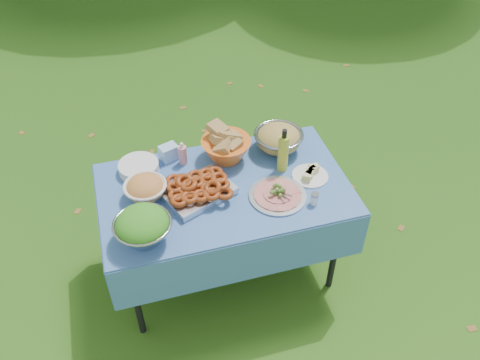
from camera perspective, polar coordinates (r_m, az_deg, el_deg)
name	(u,v)px	position (r m, az deg, el deg)	size (l,w,h in m)	color
ground	(227,268)	(3.55, -1.51, -9.89)	(80.00, 80.00, 0.00)	#13370A
picnic_table	(226,231)	(3.25, -1.63, -5.79)	(1.46, 0.86, 0.76)	#74A5DE
salad_bowl	(143,227)	(2.68, -10.87, -5.16)	(0.30, 0.30, 0.20)	#95989E
pasta_bowl_white	(145,188)	(2.93, -10.59, -0.90)	(0.24, 0.24, 0.13)	silver
plate_stack	(139,167)	(3.13, -11.30, 1.40)	(0.24, 0.24, 0.06)	silver
wipes_box	(169,152)	(3.18, -8.00, 3.08)	(0.11, 0.08, 0.10)	#9CCAF7
sanitizer_bottle	(182,153)	(3.12, -6.48, 3.01)	(0.05, 0.05, 0.15)	pink
bread_bowl	(226,145)	(3.13, -1.58, 3.97)	(0.31, 0.31, 0.21)	orange
pasta_bowl_steel	(279,138)	(3.22, 4.35, 4.69)	(0.31, 0.31, 0.16)	#95989E
fried_tray	(198,189)	(2.92, -4.74, -1.06)	(0.38, 0.27, 0.09)	silver
charcuterie_platter	(278,191)	(2.91, 4.27, -1.29)	(0.33, 0.33, 0.08)	#AEB2B6
oil_bottle	(283,150)	(3.02, 4.89, 3.37)	(0.07, 0.07, 0.29)	#ABBB2E
cheese_plate	(310,173)	(3.06, 7.91, 0.81)	(0.22, 0.22, 0.06)	silver
shaker	(315,199)	(2.89, 8.38, -2.08)	(0.05, 0.05, 0.07)	silver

